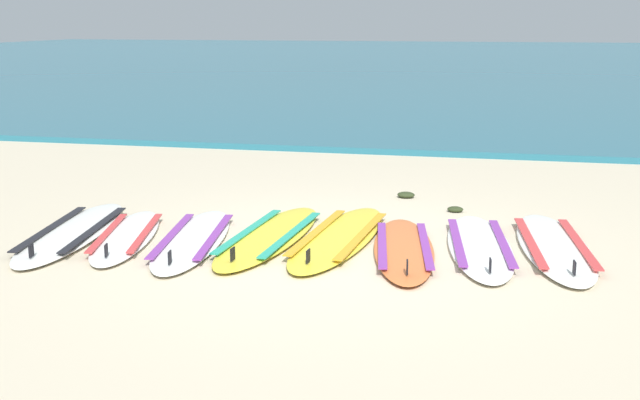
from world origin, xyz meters
The scene contains 12 objects.
ground_plane centered at (0.00, 0.00, 0.00)m, with size 80.00×80.00×0.00m, color beige.
sea centered at (0.00, 35.41, 0.05)m, with size 80.00×60.00×0.10m, color #23667A.
surfboard_0 centered at (-2.69, -0.03, 0.04)m, with size 0.99×2.55×0.18m.
surfboard_1 centered at (-2.10, -0.05, 0.04)m, with size 0.98×2.11×0.18m.
surfboard_2 centered at (-1.43, -0.01, 0.04)m, with size 0.94×2.37×0.18m.
surfboard_3 centered at (-0.75, 0.26, 0.04)m, with size 0.75×2.48×0.18m.
surfboard_4 centered at (-0.09, 0.37, 0.04)m, with size 0.81×2.56×0.18m.
surfboard_5 centered at (0.57, 0.11, 0.04)m, with size 0.88×2.24×0.18m.
surfboard_6 centered at (1.25, 0.36, 0.04)m, with size 0.86×2.36×0.18m.
surfboard_7 centered at (1.92, 0.50, 0.04)m, with size 0.87×2.50×0.18m.
seaweed_clump_near_shoreline centered at (0.94, 1.81, 0.03)m, with size 0.18×0.14×0.06m, color #2D381E.
seaweed_clump_mid_sand centered at (0.32, 2.41, 0.04)m, with size 0.21×0.17×0.07m, color #2D381E.
Camera 1 is at (1.40, -6.99, 2.10)m, focal length 45.27 mm.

